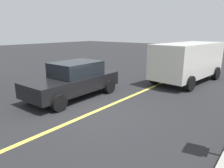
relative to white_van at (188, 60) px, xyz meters
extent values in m
plane|color=#262628|center=(-6.78, 0.93, -1.27)|extent=(80.00, 80.00, 0.00)
cube|color=#E0D14C|center=(-3.78, 0.93, -1.26)|extent=(28.00, 0.16, 0.01)
cube|color=silver|center=(0.02, 0.00, 0.02)|extent=(5.38, 2.54, 1.82)
cube|color=black|center=(-2.04, 0.22, 0.42)|extent=(0.35, 1.85, 0.80)
cylinder|color=black|center=(-1.84, -0.81, -0.89)|extent=(0.78, 0.34, 0.76)
cylinder|color=black|center=(-1.63, 1.18, -0.89)|extent=(0.78, 0.34, 0.76)
cylinder|color=black|center=(1.68, -1.18, -0.89)|extent=(0.78, 0.34, 0.76)
cylinder|color=black|center=(1.89, 0.81, -0.89)|extent=(0.78, 0.34, 0.76)
cube|color=black|center=(-6.02, 2.87, -0.64)|extent=(4.34, 1.79, 0.62)
cube|color=black|center=(-5.81, 2.87, -0.02)|extent=(2.10, 1.55, 0.62)
cylinder|color=black|center=(-7.47, 1.99, -0.95)|extent=(0.64, 0.23, 0.64)
cylinder|color=black|center=(-7.50, 3.71, -0.95)|extent=(0.64, 0.23, 0.64)
cylinder|color=black|center=(-4.54, 2.03, -0.95)|extent=(0.64, 0.23, 0.64)
cylinder|color=black|center=(-4.57, 3.76, -0.95)|extent=(0.64, 0.23, 0.64)
cube|color=#B7BABF|center=(5.48, 1.93, -0.60)|extent=(4.06, 1.93, 0.69)
cube|color=black|center=(5.68, 1.94, 0.09)|extent=(1.97, 1.65, 0.69)
cylinder|color=black|center=(4.15, 0.99, -0.95)|extent=(0.65, 0.24, 0.64)
cylinder|color=black|center=(4.09, 2.79, -0.95)|extent=(0.65, 0.24, 0.64)
cylinder|color=black|center=(6.87, 1.07, -0.95)|extent=(0.65, 0.24, 0.64)
cylinder|color=black|center=(6.81, 2.88, -0.95)|extent=(0.65, 0.24, 0.64)
camera|label=1|loc=(-11.78, -3.96, 1.58)|focal=33.10mm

